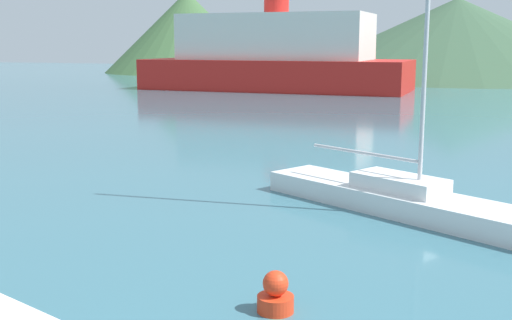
# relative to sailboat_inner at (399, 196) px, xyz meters

# --- Properties ---
(sailboat_inner) EXTENTS (8.49, 5.62, 11.48)m
(sailboat_inner) POSITION_rel_sailboat_inner_xyz_m (0.00, 0.00, 0.00)
(sailboat_inner) COLOR white
(sailboat_inner) RESTS_ON ground_plane
(ferry_distant) EXTENTS (26.22, 9.93, 9.03)m
(ferry_distant) POSITION_rel_sailboat_inner_xyz_m (-18.56, 43.45, 2.82)
(ferry_distant) COLOR red
(ferry_distant) RESTS_ON ground_plane
(buoy_marker) EXTENTS (0.65, 0.65, 0.75)m
(buoy_marker) POSITION_rel_sailboat_inner_xyz_m (-1.02, -7.65, -0.14)
(buoy_marker) COLOR red
(buoy_marker) RESTS_ON ground_plane
(hill_west) EXTENTS (26.07, 26.07, 12.57)m
(hill_west) POSITION_rel_sailboat_inner_xyz_m (-44.33, 75.17, 5.83)
(hill_west) COLOR #3D6038
(hill_west) RESTS_ON ground_plane
(hill_central) EXTENTS (46.40, 46.40, 10.59)m
(hill_central) POSITION_rel_sailboat_inner_xyz_m (-3.44, 74.69, 4.84)
(hill_central) COLOR #38563D
(hill_central) RESTS_ON ground_plane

